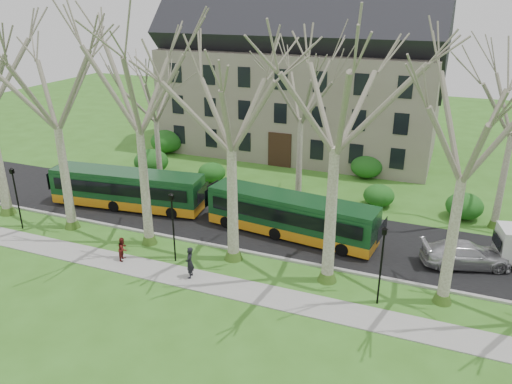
% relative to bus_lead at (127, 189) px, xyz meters
% --- Properties ---
extents(ground, '(120.00, 120.00, 0.00)m').
position_rel_bus_lead_xyz_m(ground, '(13.37, -4.76, -1.50)').
color(ground, '#366A1E').
rests_on(ground, ground).
extents(sidewalk, '(70.00, 2.00, 0.06)m').
position_rel_bus_lead_xyz_m(sidewalk, '(13.37, -7.26, -1.47)').
color(sidewalk, gray).
rests_on(sidewalk, ground).
extents(road, '(80.00, 8.00, 0.06)m').
position_rel_bus_lead_xyz_m(road, '(13.37, 0.74, -1.47)').
color(road, black).
rests_on(road, ground).
extents(curb, '(80.00, 0.25, 0.14)m').
position_rel_bus_lead_xyz_m(curb, '(13.37, -3.26, -1.43)').
color(curb, '#A5A39E').
rests_on(curb, ground).
extents(building, '(26.50, 12.20, 16.00)m').
position_rel_bus_lead_xyz_m(building, '(7.37, 19.24, 6.57)').
color(building, gray).
rests_on(building, ground).
extents(tree_row_verge, '(49.00, 7.00, 14.00)m').
position_rel_bus_lead_xyz_m(tree_row_verge, '(13.37, -4.46, 5.50)').
color(tree_row_verge, gray).
rests_on(tree_row_verge, ground).
extents(tree_row_far, '(33.00, 7.00, 12.00)m').
position_rel_bus_lead_xyz_m(tree_row_far, '(12.03, 6.24, 4.50)').
color(tree_row_far, gray).
rests_on(tree_row_far, ground).
extents(lamp_row, '(36.22, 0.22, 4.30)m').
position_rel_bus_lead_xyz_m(lamp_row, '(13.37, -5.76, 1.08)').
color(lamp_row, black).
rests_on(lamp_row, ground).
extents(hedges, '(30.60, 8.60, 2.00)m').
position_rel_bus_lead_xyz_m(hedges, '(8.70, 9.24, -0.50)').
color(hedges, '#194C15').
rests_on(hedges, ground).
extents(bus_lead, '(11.68, 3.68, 2.87)m').
position_rel_bus_lead_xyz_m(bus_lead, '(0.00, 0.00, 0.00)').
color(bus_lead, '#113D1C').
rests_on(bus_lead, road).
extents(bus_follow, '(11.52, 3.66, 2.83)m').
position_rel_bus_lead_xyz_m(bus_follow, '(12.74, 0.00, -0.02)').
color(bus_follow, '#113D1C').
rests_on(bus_follow, road).
extents(sedan, '(5.48, 3.59, 1.47)m').
position_rel_bus_lead_xyz_m(sedan, '(23.52, -0.04, -0.70)').
color(sedan, '#B3B2B7').
rests_on(sedan, road).
extents(pedestrian_a, '(0.59, 0.76, 1.86)m').
position_rel_bus_lead_xyz_m(pedestrian_a, '(9.15, -7.15, -0.50)').
color(pedestrian_a, black).
rests_on(pedestrian_a, sidewalk).
extents(pedestrian_b, '(0.69, 0.81, 1.45)m').
position_rel_bus_lead_xyz_m(pedestrian_b, '(4.46, -6.86, -0.71)').
color(pedestrian_b, '#5B1614').
rests_on(pedestrian_b, sidewalk).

